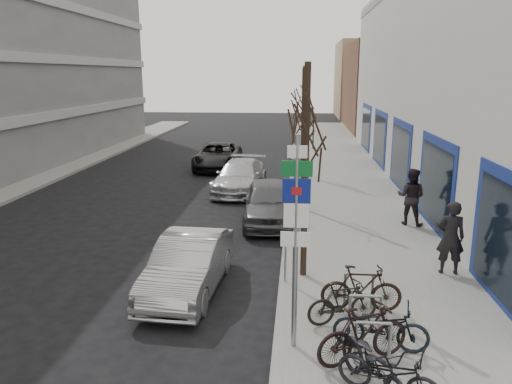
% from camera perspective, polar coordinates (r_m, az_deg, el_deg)
% --- Properties ---
extents(ground, '(120.00, 120.00, 0.00)m').
position_cam_1_polar(ground, '(10.39, -9.68, -17.02)').
color(ground, black).
rests_on(ground, ground).
extents(sidewalk_east, '(5.00, 70.00, 0.15)m').
position_cam_1_polar(sidewalk_east, '(19.45, 10.89, -2.21)').
color(sidewalk_east, slate).
rests_on(sidewalk_east, ground).
extents(brick_building_far, '(12.00, 14.00, 8.00)m').
position_cam_1_polar(brick_building_far, '(49.79, 17.55, 11.38)').
color(brick_building_far, brown).
rests_on(brick_building_far, ground).
extents(tan_building_far, '(13.00, 12.00, 9.00)m').
position_cam_1_polar(tan_building_far, '(64.60, 15.16, 12.30)').
color(tan_building_far, '#937A5B').
rests_on(tan_building_far, ground).
extents(highway_sign_pole, '(0.55, 0.10, 4.20)m').
position_cam_1_polar(highway_sign_pole, '(9.06, 4.57, -4.42)').
color(highway_sign_pole, gray).
rests_on(highway_sign_pole, ground).
extents(bike_rack, '(0.66, 2.26, 0.83)m').
position_cam_1_polar(bike_rack, '(10.40, 12.35, -12.98)').
color(bike_rack, gray).
rests_on(bike_rack, sidewalk_east).
extents(tree_near, '(1.80, 1.80, 5.50)m').
position_cam_1_polar(tree_near, '(12.20, 5.81, 8.05)').
color(tree_near, black).
rests_on(tree_near, ground).
extents(tree_mid, '(1.80, 1.80, 5.50)m').
position_cam_1_polar(tree_mid, '(18.68, 5.55, 9.89)').
color(tree_mid, black).
rests_on(tree_mid, ground).
extents(tree_far, '(1.80, 1.80, 5.50)m').
position_cam_1_polar(tree_far, '(25.17, 5.43, 10.78)').
color(tree_far, black).
rests_on(tree_far, ground).
extents(meter_front, '(0.10, 0.08, 1.27)m').
position_cam_1_polar(meter_front, '(12.42, 3.40, -6.93)').
color(meter_front, gray).
rests_on(meter_front, sidewalk_east).
extents(meter_mid, '(0.10, 0.08, 1.27)m').
position_cam_1_polar(meter_mid, '(17.68, 3.90, -0.75)').
color(meter_mid, gray).
rests_on(meter_mid, sidewalk_east).
extents(meter_back, '(0.10, 0.08, 1.27)m').
position_cam_1_polar(meter_back, '(23.05, 4.17, 2.58)').
color(meter_back, gray).
rests_on(meter_back, sidewalk_east).
extents(bike_near_left, '(1.35, 1.99, 1.18)m').
position_cam_1_polar(bike_near_left, '(8.67, 13.39, -18.17)').
color(bike_near_left, black).
rests_on(bike_near_left, sidewalk_east).
extents(bike_near_right, '(1.92, 1.30, 1.13)m').
position_cam_1_polar(bike_near_right, '(9.42, 12.16, -15.54)').
color(bike_near_right, black).
rests_on(bike_near_right, sidewalk_east).
extents(bike_mid_curb, '(1.84, 0.80, 1.09)m').
position_cam_1_polar(bike_mid_curb, '(9.90, 14.10, -14.26)').
color(bike_mid_curb, black).
rests_on(bike_mid_curb, sidewalk_east).
extents(bike_mid_inner, '(1.64, 0.97, 0.96)m').
position_cam_1_polar(bike_mid_inner, '(10.69, 9.90, -12.30)').
color(bike_mid_inner, black).
rests_on(bike_mid_inner, sidewalk_east).
extents(bike_far_curb, '(1.76, 1.26, 1.05)m').
position_cam_1_polar(bike_far_curb, '(8.64, 14.99, -18.90)').
color(bike_far_curb, black).
rests_on(bike_far_curb, sidewalk_east).
extents(bike_far_inner, '(1.77, 0.53, 1.07)m').
position_cam_1_polar(bike_far_inner, '(11.26, 11.94, -10.68)').
color(bike_far_inner, black).
rests_on(bike_far_inner, sidewalk_east).
extents(parked_car_front, '(1.70, 4.26, 1.38)m').
position_cam_1_polar(parked_car_front, '(12.38, -7.73, -8.24)').
color(parked_car_front, '#A7A7AC').
rests_on(parked_car_front, ground).
extents(parked_car_mid, '(2.09, 4.58, 1.52)m').
position_cam_1_polar(parked_car_mid, '(17.82, 1.49, -1.12)').
color(parked_car_mid, '#4F4F54').
rests_on(parked_car_mid, ground).
extents(parked_car_back, '(2.32, 4.94, 1.39)m').
position_cam_1_polar(parked_car_back, '(22.53, -1.85, 1.79)').
color(parked_car_back, '#B5B5BB').
rests_on(parked_car_back, ground).
extents(lane_car, '(2.49, 5.19, 1.43)m').
position_cam_1_polar(lane_car, '(28.14, -4.36, 4.13)').
color(lane_car, black).
rests_on(lane_car, ground).
extents(pedestrian_near, '(0.74, 0.51, 1.94)m').
position_cam_1_polar(pedestrian_near, '(13.80, 21.35, -4.87)').
color(pedestrian_near, black).
rests_on(pedestrian_near, sidewalk_east).
extents(pedestrian_far, '(0.87, 0.76, 1.98)m').
position_cam_1_polar(pedestrian_far, '(17.82, 17.30, -0.47)').
color(pedestrian_far, black).
rests_on(pedestrian_far, sidewalk_east).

